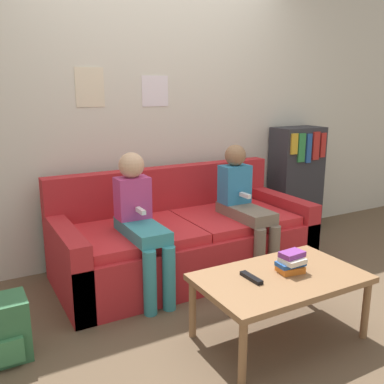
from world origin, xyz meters
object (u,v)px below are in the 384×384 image
tv_remote (251,278)px  bookshelf (296,180)px  person_left (140,218)px  coffee_table (280,282)px  person_right (244,203)px  couch (184,240)px

tv_remote → bookshelf: size_ratio=0.16×
person_left → tv_remote: 0.96m
coffee_table → person_right: bearing=66.6°
person_right → tv_remote: bearing=-123.5°
person_left → bookshelf: (1.96, 0.55, -0.03)m
person_right → tv_remote: 1.07m
couch → person_right: 0.58m
coffee_table → tv_remote: bearing=167.9°
tv_remote → bookshelf: bearing=39.9°
person_right → tv_remote: size_ratio=6.00×
couch → tv_remote: bearing=-97.4°
couch → person_left: (-0.46, -0.21, 0.31)m
couch → bookshelf: 1.56m
person_left → bookshelf: bookshelf is taller
tv_remote → person_right: bearing=55.1°
couch → tv_remote: (-0.14, -1.10, 0.14)m
couch → person_left: person_left is taller
coffee_table → tv_remote: size_ratio=5.73×
bookshelf → person_left: bearing=-164.2°
person_right → tv_remote: (-0.59, -0.89, -0.16)m
coffee_table → bookshelf: 2.09m
coffee_table → person_left: size_ratio=0.95×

